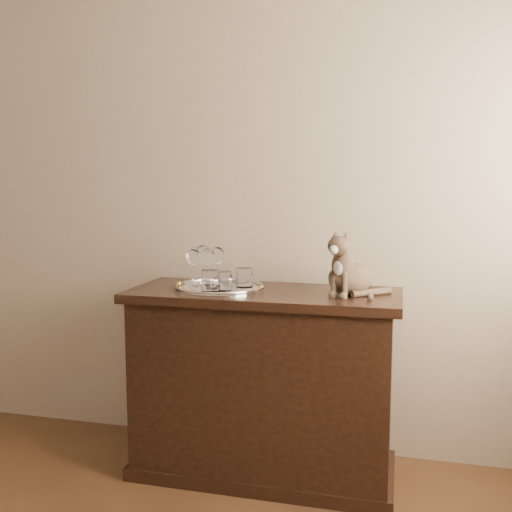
{
  "coord_description": "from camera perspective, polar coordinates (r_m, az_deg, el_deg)",
  "views": [
    {
      "loc": [
        1.18,
        -0.49,
        1.3
      ],
      "look_at": [
        0.56,
        1.95,
        1.0
      ],
      "focal_mm": 40.0,
      "sensor_mm": 36.0,
      "label": 1
    }
  ],
  "objects": [
    {
      "name": "wine_glass_b",
      "position": [
        2.66,
        -3.88,
        -0.94
      ],
      "size": [
        0.07,
        0.07,
        0.18
      ],
      "primitive_type": null,
      "color": "white",
      "rests_on": "tray"
    },
    {
      "name": "wall_back",
      "position": [
        2.98,
        -9.19,
        7.6
      ],
      "size": [
        4.0,
        0.1,
        2.7
      ],
      "primitive_type": "cube",
      "color": "tan",
      "rests_on": "ground"
    },
    {
      "name": "tumbler_b",
      "position": [
        2.47,
        -4.54,
        -2.51
      ],
      "size": [
        0.08,
        0.08,
        0.09
      ],
      "primitive_type": "cylinder",
      "color": "white",
      "rests_on": "tray"
    },
    {
      "name": "tumbler_a",
      "position": [
        2.49,
        -3.29,
        -2.52
      ],
      "size": [
        0.08,
        0.08,
        0.08
      ],
      "primitive_type": "cylinder",
      "color": "silver",
      "rests_on": "tray"
    },
    {
      "name": "tumbler_c",
      "position": [
        2.58,
        -1.16,
        -2.17
      ],
      "size": [
        0.08,
        0.08,
        0.09
      ],
      "primitive_type": "cylinder",
      "color": "white",
      "rests_on": "tray"
    },
    {
      "name": "wine_glass_a",
      "position": [
        2.68,
        -5.32,
        -0.82
      ],
      "size": [
        0.07,
        0.07,
        0.18
      ],
      "primitive_type": null,
      "color": "white",
      "rests_on": "tray"
    },
    {
      "name": "tray",
      "position": [
        2.59,
        -3.66,
        -3.23
      ],
      "size": [
        0.4,
        0.4,
        0.01
      ],
      "primitive_type": "cylinder",
      "color": "white",
      "rests_on": "sideboard"
    },
    {
      "name": "wine_glass_d",
      "position": [
        2.57,
        -4.84,
        -1.19
      ],
      "size": [
        0.07,
        0.07,
        0.18
      ],
      "primitive_type": null,
      "color": "white",
      "rests_on": "tray"
    },
    {
      "name": "cat",
      "position": [
        2.47,
        9.44,
        -0.6
      ],
      "size": [
        0.36,
        0.35,
        0.28
      ],
      "primitive_type": null,
      "rotation": [
        0.0,
        0.0,
        -0.4
      ],
      "color": "brown",
      "rests_on": "sideboard"
    },
    {
      "name": "sideboard",
      "position": [
        2.65,
        0.75,
        -12.58
      ],
      "size": [
        1.2,
        0.5,
        0.85
      ],
      "primitive_type": null,
      "color": "black",
      "rests_on": "ground"
    },
    {
      "name": "wine_glass_c",
      "position": [
        2.62,
        -6.31,
        -1.05
      ],
      "size": [
        0.07,
        0.07,
        0.18
      ],
      "primitive_type": null,
      "color": "silver",
      "rests_on": "tray"
    }
  ]
}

